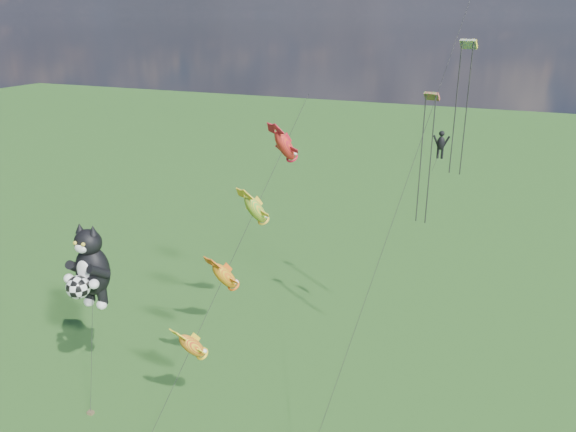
% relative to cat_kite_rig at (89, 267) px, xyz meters
% --- Properties ---
extents(cat_kite_rig, '(2.88, 4.30, 12.39)m').
position_rel_cat_kite_rig_xyz_m(cat_kite_rig, '(0.00, 0.00, 0.00)').
color(cat_kite_rig, brown).
rests_on(cat_kite_rig, ground).
extents(fish_windsock_rig, '(5.00, 15.24, 19.96)m').
position_rel_cat_kite_rig_xyz_m(fish_windsock_rig, '(9.15, 3.76, 1.78)').
color(fish_windsock_rig, brown).
rests_on(fish_windsock_rig, ground).
extents(parafoil_rig, '(5.76, 16.95, 26.61)m').
position_rel_cat_kite_rig_xyz_m(parafoil_rig, '(20.13, 10.85, 8.15)').
color(parafoil_rig, brown).
rests_on(parafoil_rig, ground).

